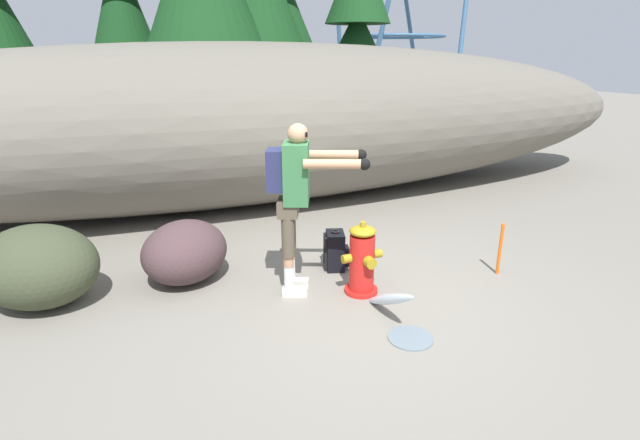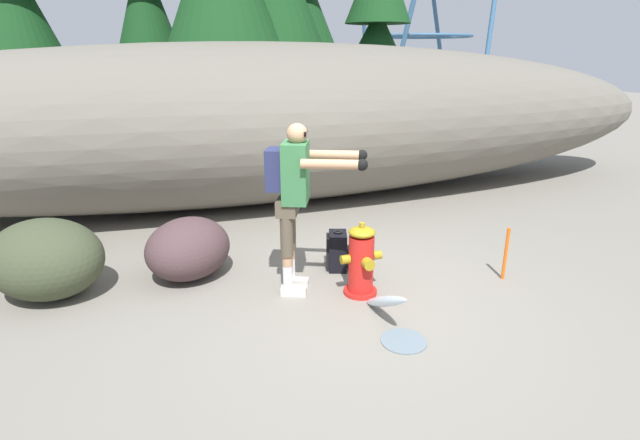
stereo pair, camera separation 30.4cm
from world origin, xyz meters
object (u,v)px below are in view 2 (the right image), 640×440
Objects in this scene: boulder_large at (46,259)px; fire_hydrant at (361,262)px; survey_stake at (506,254)px; utility_worker at (295,189)px; spare_backpack at (338,251)px; boulder_mid at (188,248)px.

fire_hydrant is at bearing -17.94° from boulder_large.
boulder_large reaches higher than survey_stake.
fire_hydrant is at bearing -0.28° from utility_worker.
utility_worker is 2.63m from boulder_large.
survey_stake reaches higher than spare_backpack.
fire_hydrant is 0.68× the size of boulder_large.
utility_worker is at bearing -129.44° from spare_backpack.
boulder_mid is at bearing 160.21° from survey_stake.
boulder_large is (-3.04, 0.33, 0.19)m from spare_backpack.
utility_worker is 2.44m from survey_stake.
fire_hydrant is 1.30× the size of survey_stake.
spare_backpack is 1.69m from boulder_mid.
survey_stake is at bearing -8.49° from spare_backpack.
utility_worker is 1.79× the size of boulder_mid.
utility_worker reaches higher than spare_backpack.
boulder_mid is (-1.65, 0.99, -0.02)m from fire_hydrant.
fire_hydrant reaches higher than survey_stake.
boulder_large is at bearing -179.88° from boulder_mid.
boulder_large is 4.83m from survey_stake.
utility_worker is 2.93× the size of survey_stake.
spare_backpack is at bearing -11.53° from boulder_mid.
fire_hydrant is at bearing -30.90° from boulder_mid.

